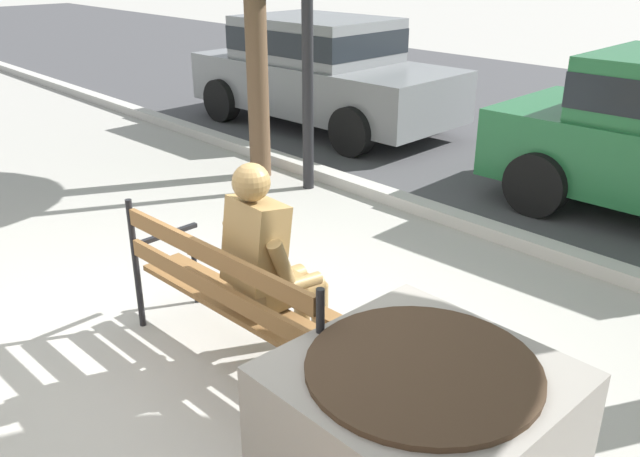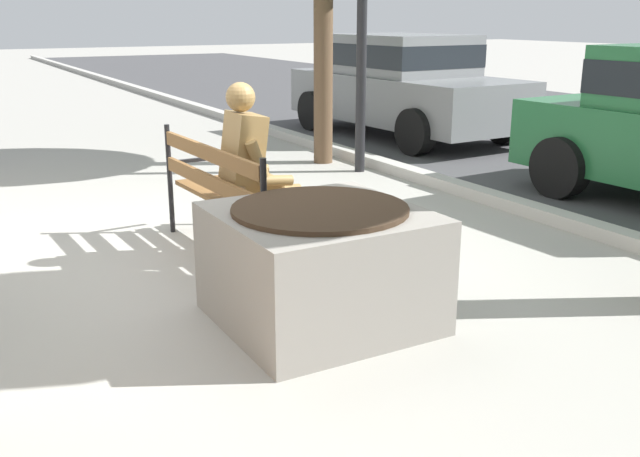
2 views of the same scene
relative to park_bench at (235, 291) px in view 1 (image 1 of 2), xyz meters
The scene contains 6 objects.
ground_plane 0.55m from the park_bench, 113.21° to the left, with size 80.00×80.00×0.00m, color #9E9B93.
curb_stone 2.99m from the park_bench, 90.38° to the left, with size 60.00×0.20×0.12m, color #B2AFA8.
park_bench is the anchor object (origin of this frame).
bronze_statue_seated 0.29m from the park_bench, 55.11° to the left, with size 0.65×0.76×1.37m.
concrete_planter 1.45m from the park_bench, ahead, with size 1.19×1.19×0.74m.
parked_car_grey 6.26m from the park_bench, 132.18° to the left, with size 4.17×2.07×1.56m.
Camera 1 is at (2.97, -2.10, 2.47)m, focal length 37.23 mm.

